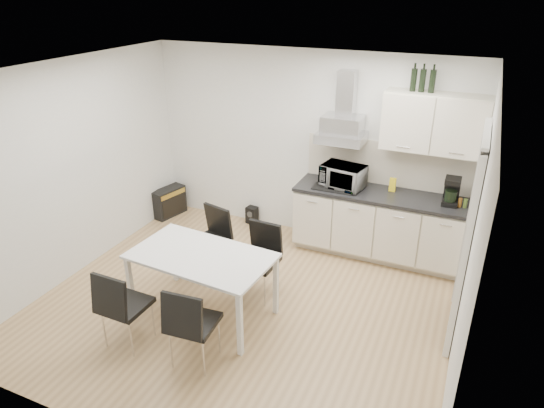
{
  "coord_description": "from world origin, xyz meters",
  "views": [
    {
      "loc": [
        2.13,
        -4.04,
        3.38
      ],
      "look_at": [
        0.15,
        0.47,
        1.1
      ],
      "focal_mm": 32.0,
      "sensor_mm": 36.0,
      "label": 1
    }
  ],
  "objects_px": {
    "chair_far_left": "(208,244)",
    "chair_far_right": "(258,263)",
    "kitchenette": "(385,199)",
    "chair_near_right": "(194,324)",
    "guitar_amp": "(169,202)",
    "chair_near_left": "(126,306)",
    "floor_speaker": "(252,215)",
    "dining_table": "(201,261)"
  },
  "relations": [
    {
      "from": "chair_near_left",
      "to": "guitar_amp",
      "type": "bearing_deg",
      "value": 118.17
    },
    {
      "from": "floor_speaker",
      "to": "guitar_amp",
      "type": "bearing_deg",
      "value": -160.32
    },
    {
      "from": "chair_near_right",
      "to": "guitar_amp",
      "type": "height_order",
      "value": "chair_near_right"
    },
    {
      "from": "dining_table",
      "to": "chair_near_right",
      "type": "xyz_separation_m",
      "value": [
        0.31,
        -0.67,
        -0.24
      ]
    },
    {
      "from": "chair_near_right",
      "to": "kitchenette",
      "type": "bearing_deg",
      "value": 61.52
    },
    {
      "from": "kitchenette",
      "to": "chair_near_right",
      "type": "distance_m",
      "value": 3.0
    },
    {
      "from": "chair_far_left",
      "to": "chair_near_left",
      "type": "xyz_separation_m",
      "value": [
        -0.11,
        -1.41,
        0.0
      ]
    },
    {
      "from": "kitchenette",
      "to": "chair_near_left",
      "type": "height_order",
      "value": "kitchenette"
    },
    {
      "from": "kitchenette",
      "to": "chair_far_right",
      "type": "bearing_deg",
      "value": -126.74
    },
    {
      "from": "chair_far_left",
      "to": "chair_near_right",
      "type": "bearing_deg",
      "value": 129.2
    },
    {
      "from": "chair_far_left",
      "to": "chair_near_left",
      "type": "bearing_deg",
      "value": 99.35
    },
    {
      "from": "chair_near_left",
      "to": "dining_table",
      "type": "bearing_deg",
      "value": 58.59
    },
    {
      "from": "kitchenette",
      "to": "chair_far_right",
      "type": "distance_m",
      "value": 1.9
    },
    {
      "from": "chair_far_left",
      "to": "chair_near_right",
      "type": "xyz_separation_m",
      "value": [
        0.65,
        -1.38,
        0.0
      ]
    },
    {
      "from": "chair_far_right",
      "to": "chair_near_right",
      "type": "xyz_separation_m",
      "value": [
        -0.09,
        -1.23,
        0.0
      ]
    },
    {
      "from": "floor_speaker",
      "to": "dining_table",
      "type": "bearing_deg",
      "value": -69.54
    },
    {
      "from": "chair_far_left",
      "to": "floor_speaker",
      "type": "relative_size",
      "value": 3.38
    },
    {
      "from": "chair_far_left",
      "to": "chair_far_right",
      "type": "relative_size",
      "value": 1.0
    },
    {
      "from": "chair_far_right",
      "to": "chair_near_right",
      "type": "bearing_deg",
      "value": 88.27
    },
    {
      "from": "kitchenette",
      "to": "chair_near_right",
      "type": "relative_size",
      "value": 2.86
    },
    {
      "from": "kitchenette",
      "to": "chair_far_left",
      "type": "distance_m",
      "value": 2.32
    },
    {
      "from": "chair_far_left",
      "to": "guitar_amp",
      "type": "xyz_separation_m",
      "value": [
        -1.45,
        1.24,
        -0.22
      ]
    },
    {
      "from": "dining_table",
      "to": "chair_near_left",
      "type": "xyz_separation_m",
      "value": [
        -0.46,
        -0.71,
        -0.24
      ]
    },
    {
      "from": "chair_near_right",
      "to": "guitar_amp",
      "type": "xyz_separation_m",
      "value": [
        -2.1,
        2.61,
        -0.22
      ]
    },
    {
      "from": "guitar_amp",
      "to": "chair_near_left",
      "type": "bearing_deg",
      "value": -49.5
    },
    {
      "from": "chair_near_left",
      "to": "chair_near_right",
      "type": "height_order",
      "value": "same"
    },
    {
      "from": "dining_table",
      "to": "chair_far_right",
      "type": "relative_size",
      "value": 1.76
    },
    {
      "from": "chair_near_right",
      "to": "floor_speaker",
      "type": "bearing_deg",
      "value": 100.78
    },
    {
      "from": "kitchenette",
      "to": "chair_far_right",
      "type": "xyz_separation_m",
      "value": [
        -1.11,
        -1.49,
        -0.39
      ]
    },
    {
      "from": "chair_far_left",
      "to": "chair_near_right",
      "type": "height_order",
      "value": "same"
    },
    {
      "from": "chair_far_left",
      "to": "chair_far_right",
      "type": "xyz_separation_m",
      "value": [
        0.75,
        -0.15,
        0.0
      ]
    },
    {
      "from": "chair_far_right",
      "to": "chair_near_right",
      "type": "relative_size",
      "value": 1.0
    },
    {
      "from": "kitchenette",
      "to": "chair_far_left",
      "type": "height_order",
      "value": "kitchenette"
    },
    {
      "from": "chair_near_left",
      "to": "guitar_amp",
      "type": "relative_size",
      "value": 1.54
    },
    {
      "from": "chair_near_left",
      "to": "chair_near_right",
      "type": "xyz_separation_m",
      "value": [
        0.76,
        0.04,
        0.0
      ]
    },
    {
      "from": "chair_far_right",
      "to": "chair_near_left",
      "type": "bearing_deg",
      "value": 58.46
    },
    {
      "from": "kitchenette",
      "to": "guitar_amp",
      "type": "bearing_deg",
      "value": -178.23
    },
    {
      "from": "chair_near_right",
      "to": "chair_far_right",
      "type": "bearing_deg",
      "value": 81.08
    },
    {
      "from": "dining_table",
      "to": "guitar_amp",
      "type": "relative_size",
      "value": 2.71
    },
    {
      "from": "guitar_amp",
      "to": "kitchenette",
      "type": "bearing_deg",
      "value": 15.45
    },
    {
      "from": "chair_near_left",
      "to": "chair_near_right",
      "type": "relative_size",
      "value": 1.0
    },
    {
      "from": "dining_table",
      "to": "chair_near_right",
      "type": "distance_m",
      "value": 0.78
    }
  ]
}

